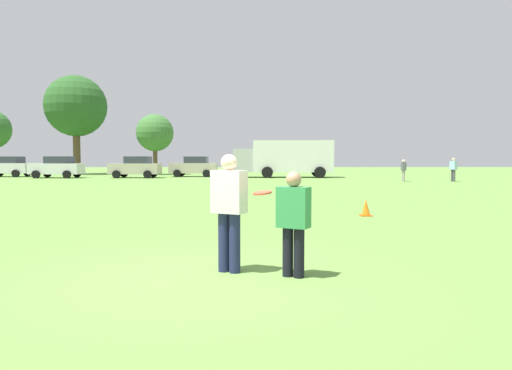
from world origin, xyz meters
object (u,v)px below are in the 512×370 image
(player_thrower, at_px, (229,206))
(parked_car_center, at_px, (57,167))
(box_truck, at_px, (286,157))
(parked_car_mid_right, at_px, (136,167))
(bystander_sideline_watcher, at_px, (404,169))
(frisbee, at_px, (262,193))
(player_defender, at_px, (294,218))
(parked_car_mid_left, at_px, (8,166))
(parked_car_near_right, at_px, (194,166))
(traffic_cone, at_px, (366,208))
(bystander_far_jogger, at_px, (453,168))

(player_thrower, bearing_deg, parked_car_center, 115.82)
(box_truck, bearing_deg, parked_car_mid_right, -177.00)
(bystander_sideline_watcher, bearing_deg, frisbee, -112.31)
(bystander_sideline_watcher, bearing_deg, parked_car_mid_right, 162.23)
(player_defender, xyz_separation_m, parked_car_mid_right, (-10.22, 33.26, 0.09))
(frisbee, distance_m, parked_car_mid_left, 41.71)
(frisbee, xyz_separation_m, parked_car_mid_right, (-9.79, 33.14, -0.26))
(frisbee, height_order, box_truck, box_truck)
(parked_car_near_right, distance_m, box_truck, 8.35)
(parked_car_center, relative_size, box_truck, 0.50)
(traffic_cone, height_order, bystander_sideline_watcher, bystander_sideline_watcher)
(parked_car_mid_right, xyz_separation_m, bystander_sideline_watcher, (20.67, -6.62, -0.03))
(traffic_cone, bearing_deg, parked_car_mid_left, 131.02)
(player_defender, relative_size, bystander_far_jogger, 0.88)
(parked_car_near_right, distance_m, bystander_far_jogger, 21.56)
(parked_car_mid_left, distance_m, box_truck, 24.91)
(frisbee, bearing_deg, box_truck, 84.91)
(parked_car_near_right, bearing_deg, player_thrower, -82.53)
(box_truck, bearing_deg, player_defender, -94.34)
(frisbee, relative_size, parked_car_mid_right, 0.06)
(frisbee, xyz_separation_m, bystander_far_jogger, (14.43, 26.44, -0.23))
(player_thrower, relative_size, traffic_cone, 3.61)
(traffic_cone, relative_size, box_truck, 0.06)
(traffic_cone, distance_m, bystander_sideline_watcher, 21.19)
(frisbee, xyz_separation_m, traffic_cone, (3.21, 6.78, -0.95))
(player_defender, bearing_deg, parked_car_mid_right, 107.09)
(frisbee, bearing_deg, player_thrower, 159.22)
(bystander_sideline_watcher, distance_m, bystander_far_jogger, 3.55)
(frisbee, xyz_separation_m, box_truck, (3.01, 33.81, 0.57))
(parked_car_mid_right, bearing_deg, parked_car_near_right, 27.10)
(parked_car_center, bearing_deg, frisbee, -63.63)
(parked_car_mid_right, bearing_deg, parked_car_center, -179.48)
(traffic_cone, bearing_deg, frisbee, -115.31)
(box_truck, bearing_deg, bystander_far_jogger, -32.84)
(player_thrower, height_order, bystander_far_jogger, player_thrower)
(player_defender, relative_size, parked_car_center, 0.35)
(bystander_sideline_watcher, bearing_deg, player_thrower, -113.34)
(player_defender, distance_m, box_truck, 34.04)
(frisbee, bearing_deg, traffic_cone, 64.69)
(frisbee, height_order, bystander_sideline_watcher, bystander_sideline_watcher)
(player_thrower, relative_size, parked_car_mid_left, 0.40)
(frisbee, relative_size, parked_car_mid_left, 0.06)
(player_defender, distance_m, parked_car_mid_left, 42.04)
(parked_car_mid_left, relative_size, parked_car_mid_right, 1.00)
(traffic_cone, distance_m, parked_car_mid_right, 29.40)
(box_truck, bearing_deg, parked_car_mid_left, 176.00)
(player_defender, height_order, frisbee, player_defender)
(parked_car_mid_left, height_order, parked_car_near_right, same)
(parked_car_mid_left, bearing_deg, bystander_far_jogger, -14.10)
(frisbee, bearing_deg, bystander_sideline_watcher, 67.69)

